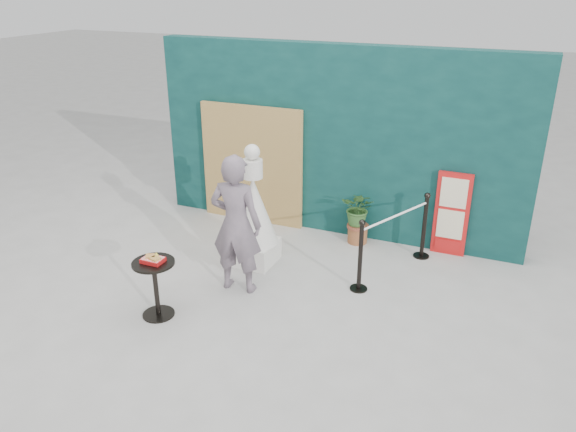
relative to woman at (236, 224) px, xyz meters
name	(u,v)px	position (x,y,z in m)	size (l,w,h in m)	color
ground	(249,328)	(0.56, -0.79, -0.95)	(60.00, 60.00, 0.00)	#ADAAA5
back_wall	(336,142)	(0.56, 2.36, 0.55)	(6.00, 0.30, 3.00)	#0A2D2E
bamboo_fence	(252,165)	(-0.84, 2.15, 0.05)	(1.80, 0.08, 2.00)	tan
woman	(236,224)	(0.00, 0.00, 0.00)	(0.69, 0.45, 1.90)	slate
menu_board	(451,214)	(2.46, 2.16, -0.30)	(0.50, 0.07, 1.30)	red
statue	(254,216)	(-0.13, 0.78, -0.21)	(0.70, 0.70, 1.80)	silver
cafe_table	(155,280)	(-0.62, -0.98, -0.45)	(0.52, 0.52, 0.75)	black
food_basket	(153,259)	(-0.61, -0.98, -0.16)	(0.26, 0.19, 0.11)	#AA1213
planter	(359,213)	(1.08, 2.00, -0.44)	(0.51, 0.44, 0.87)	brown
stanchion_barrier	(394,241)	(1.82, 1.25, -0.45)	(0.84, 1.54, 1.03)	black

